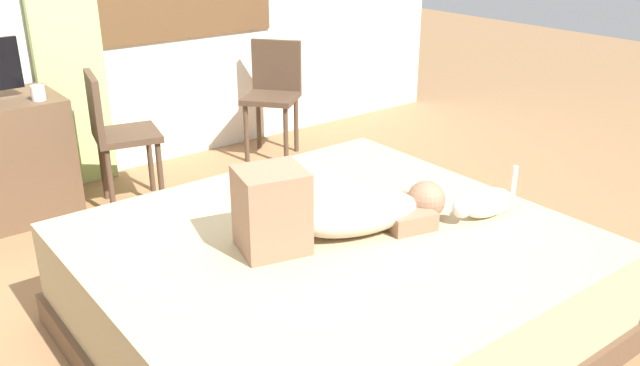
% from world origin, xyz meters
% --- Properties ---
extents(ground_plane, '(16.00, 16.00, 0.00)m').
position_xyz_m(ground_plane, '(0.00, 0.00, 0.00)').
color(ground_plane, olive).
extents(bed, '(1.98, 1.83, 0.50)m').
position_xyz_m(bed, '(0.10, -0.04, 0.25)').
color(bed, brown).
rests_on(bed, ground).
extents(person_lying, '(0.94, 0.45, 0.34)m').
position_xyz_m(person_lying, '(0.12, -0.05, 0.61)').
color(person_lying, '#CCB299').
rests_on(person_lying, bed).
extents(cat, '(0.36, 0.14, 0.21)m').
position_xyz_m(cat, '(0.76, -0.32, 0.57)').
color(cat, silver).
rests_on(cat, bed).
extents(cup, '(0.08, 0.08, 0.09)m').
position_xyz_m(cup, '(-0.45, 1.97, 0.78)').
color(cup, white).
rests_on(cup, desk).
extents(chair_by_desk, '(0.45, 0.45, 0.86)m').
position_xyz_m(chair_by_desk, '(-0.06, 1.88, 0.51)').
color(chair_by_desk, '#4C3828').
rests_on(chair_by_desk, ground).
extents(chair_spare, '(0.54, 0.54, 0.86)m').
position_xyz_m(chair_spare, '(1.26, 2.09, 0.51)').
color(chair_spare, '#4C3828').
rests_on(chair_spare, ground).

